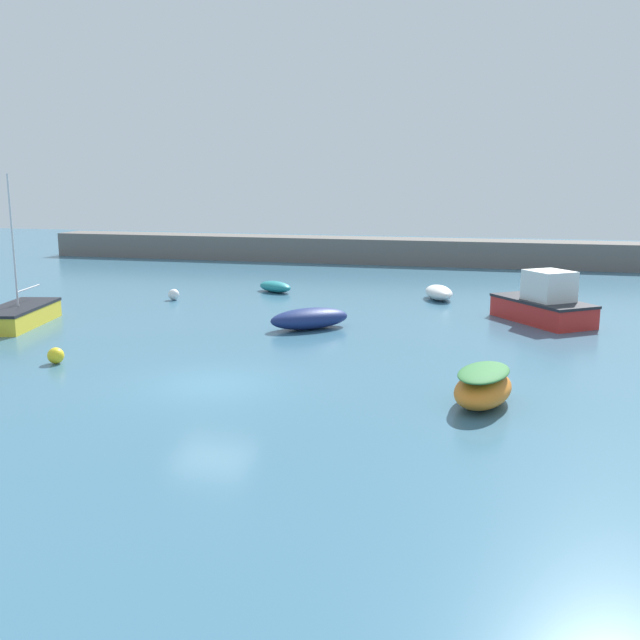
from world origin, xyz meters
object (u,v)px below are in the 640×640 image
sailboat_tall_mast (19,315)px  dinghy_near_pier (275,287)px  rowboat_white_midwater (310,319)px  rowboat_with_red_cover (483,387)px  rowboat_blue_near (439,293)px  mooring_buoy_yellow (56,356)px  mooring_buoy_white (174,295)px  motorboat_grey_hull (544,304)px

sailboat_tall_mast → dinghy_near_pier: sailboat_tall_mast is taller
rowboat_white_midwater → rowboat_with_red_cover: size_ratio=1.17×
dinghy_near_pier → rowboat_blue_near: bearing=31.2°
rowboat_blue_near → dinghy_near_pier: 9.13m
rowboat_blue_near → rowboat_white_midwater: bearing=133.2°
mooring_buoy_yellow → mooring_buoy_white: 13.21m
motorboat_grey_hull → mooring_buoy_white: 18.55m
sailboat_tall_mast → mooring_buoy_yellow: (5.43, -5.32, -0.17)m
rowboat_blue_near → mooring_buoy_white: size_ratio=5.12×
dinghy_near_pier → rowboat_with_red_cover: rowboat_with_red_cover is taller
mooring_buoy_yellow → motorboat_grey_hull: bearing=35.1°
dinghy_near_pier → mooring_buoy_yellow: bearing=-65.2°
rowboat_white_midwater → motorboat_grey_hull: motorboat_grey_hull is taller
motorboat_grey_hull → rowboat_blue_near: (-5.03, 5.00, -0.46)m
sailboat_tall_mast → mooring_buoy_white: 8.53m
sailboat_tall_mast → dinghy_near_pier: bearing=134.1°
motorboat_grey_hull → mooring_buoy_white: motorboat_grey_hull is taller
motorboat_grey_hull → sailboat_tall_mast: bearing=69.1°
dinghy_near_pier → mooring_buoy_yellow: (-2.45, -16.97, -0.02)m
motorboat_grey_hull → dinghy_near_pier: 15.12m
rowboat_white_midwater → mooring_buoy_yellow: bearing=8.0°
mooring_buoy_yellow → rowboat_white_midwater: bearing=48.2°
motorboat_grey_hull → sailboat_tall_mast: sailboat_tall_mast is taller
rowboat_white_midwater → sailboat_tall_mast: (-12.37, -2.43, 0.01)m
rowboat_blue_near → sailboat_tall_mast: size_ratio=0.46×
sailboat_tall_mast → mooring_buoy_yellow: size_ratio=11.49×
dinghy_near_pier → mooring_buoy_white: bearing=-105.1°
sailboat_tall_mast → dinghy_near_pier: (7.88, 11.64, -0.15)m
dinghy_near_pier → rowboat_with_red_cover: size_ratio=0.83×
mooring_buoy_white → rowboat_white_midwater: bearing=-31.1°
rowboat_blue_near → mooring_buoy_yellow: 20.30m
rowboat_with_red_cover → mooring_buoy_yellow: (-14.34, 1.07, -0.25)m
dinghy_near_pier → mooring_buoy_yellow: 17.14m
rowboat_white_midwater → sailboat_tall_mast: size_ratio=0.56×
dinghy_near_pier → rowboat_with_red_cover: bearing=-23.5°
rowboat_white_midwater → mooring_buoy_yellow: rowboat_white_midwater is taller
mooring_buoy_yellow → rowboat_blue_near: bearing=55.2°
rowboat_white_midwater → dinghy_near_pier: size_ratio=1.41×
motorboat_grey_hull → rowboat_with_red_cover: (-2.26, -12.74, -0.30)m
rowboat_blue_near → rowboat_with_red_cover: (2.77, -17.74, 0.17)m
rowboat_blue_near → mooring_buoy_yellow: rowboat_blue_near is taller
dinghy_near_pier → mooring_buoy_yellow: dinghy_near_pier is taller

